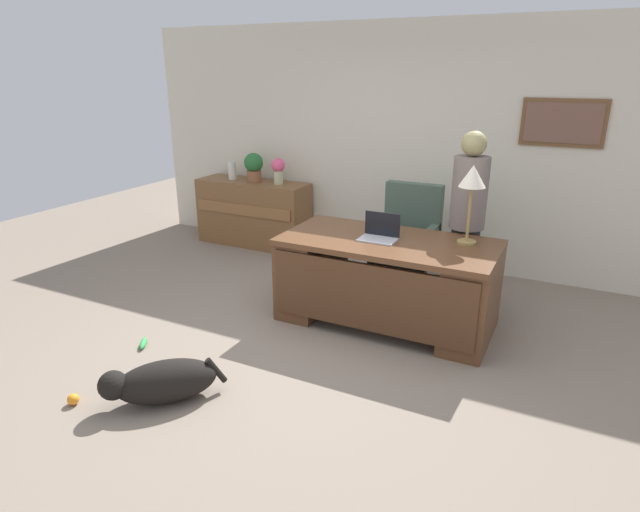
{
  "coord_description": "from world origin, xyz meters",
  "views": [
    {
      "loc": [
        1.79,
        -3.33,
        2.19
      ],
      "look_at": [
        -0.03,
        0.3,
        0.75
      ],
      "focal_mm": 29.72,
      "sensor_mm": 36.0,
      "label": 1
    }
  ],
  "objects_px": {
    "vase_empty": "(232,170)",
    "laptop": "(380,233)",
    "person_standing": "(467,221)",
    "dog_lying": "(161,382)",
    "credenza": "(254,213)",
    "vase_with_flowers": "(278,169)",
    "potted_plant": "(254,166)",
    "desk": "(386,279)",
    "dog_toy_ball": "(73,399)",
    "dog_toy_bone": "(143,343)",
    "armchair": "(407,242)",
    "desk_lamp": "(472,182)"
  },
  "relations": [
    {
      "from": "person_standing",
      "to": "potted_plant",
      "type": "xyz_separation_m",
      "value": [
        -2.84,
        0.78,
        0.17
      ]
    },
    {
      "from": "person_standing",
      "to": "dog_lying",
      "type": "distance_m",
      "value": 2.98
    },
    {
      "from": "armchair",
      "to": "desk_lamp",
      "type": "bearing_deg",
      "value": -44.38
    },
    {
      "from": "person_standing",
      "to": "dog_lying",
      "type": "xyz_separation_m",
      "value": [
        -1.49,
        -2.48,
        -0.71
      ]
    },
    {
      "from": "desk",
      "to": "vase_empty",
      "type": "xyz_separation_m",
      "value": [
        -2.64,
        1.42,
        0.52
      ]
    },
    {
      "from": "potted_plant",
      "to": "armchair",
      "type": "bearing_deg",
      "value": -12.01
    },
    {
      "from": "armchair",
      "to": "dog_lying",
      "type": "xyz_separation_m",
      "value": [
        -0.84,
        -2.79,
        -0.33
      ]
    },
    {
      "from": "vase_empty",
      "to": "armchair",
      "type": "bearing_deg",
      "value": -10.44
    },
    {
      "from": "dog_toy_bone",
      "to": "vase_empty",
      "type": "bearing_deg",
      "value": 109.91
    },
    {
      "from": "vase_with_flowers",
      "to": "vase_empty",
      "type": "distance_m",
      "value": 0.7
    },
    {
      "from": "dog_toy_ball",
      "to": "dog_lying",
      "type": "bearing_deg",
      "value": 30.42
    },
    {
      "from": "vase_with_flowers",
      "to": "potted_plant",
      "type": "xyz_separation_m",
      "value": [
        -0.36,
        0.0,
        0.01
      ]
    },
    {
      "from": "person_standing",
      "to": "dog_toy_bone",
      "type": "distance_m",
      "value": 3.05
    },
    {
      "from": "vase_with_flowers",
      "to": "laptop",
      "type": "bearing_deg",
      "value": -36.98
    },
    {
      "from": "credenza",
      "to": "vase_empty",
      "type": "relative_size",
      "value": 6.47
    },
    {
      "from": "desk",
      "to": "person_standing",
      "type": "height_order",
      "value": "person_standing"
    },
    {
      "from": "armchair",
      "to": "person_standing",
      "type": "height_order",
      "value": "person_standing"
    },
    {
      "from": "vase_empty",
      "to": "potted_plant",
      "type": "xyz_separation_m",
      "value": [
        0.34,
        0.0,
        0.08
      ]
    },
    {
      "from": "vase_empty",
      "to": "laptop",
      "type": "bearing_deg",
      "value": -28.74
    },
    {
      "from": "person_standing",
      "to": "vase_empty",
      "type": "distance_m",
      "value": 3.27
    },
    {
      "from": "person_standing",
      "to": "vase_empty",
      "type": "height_order",
      "value": "person_standing"
    },
    {
      "from": "desk_lamp",
      "to": "credenza",
      "type": "bearing_deg",
      "value": 158.12
    },
    {
      "from": "credenza",
      "to": "person_standing",
      "type": "height_order",
      "value": "person_standing"
    },
    {
      "from": "dog_toy_ball",
      "to": "dog_toy_bone",
      "type": "distance_m",
      "value": 0.85
    },
    {
      "from": "potted_plant",
      "to": "desk",
      "type": "bearing_deg",
      "value": -31.66
    },
    {
      "from": "vase_with_flowers",
      "to": "dog_lying",
      "type": "bearing_deg",
      "value": -73.2
    },
    {
      "from": "dog_toy_ball",
      "to": "dog_toy_bone",
      "type": "height_order",
      "value": "dog_toy_ball"
    },
    {
      "from": "desk",
      "to": "vase_with_flowers",
      "type": "relative_size",
      "value": 5.83
    },
    {
      "from": "armchair",
      "to": "desk_lamp",
      "type": "xyz_separation_m",
      "value": [
        0.74,
        -0.72,
        0.84
      ]
    },
    {
      "from": "desk_lamp",
      "to": "laptop",
      "type": "bearing_deg",
      "value": -163.11
    },
    {
      "from": "person_standing",
      "to": "desk_lamp",
      "type": "distance_m",
      "value": 0.61
    },
    {
      "from": "armchair",
      "to": "dog_lying",
      "type": "bearing_deg",
      "value": -106.83
    },
    {
      "from": "desk_lamp",
      "to": "dog_toy_bone",
      "type": "bearing_deg",
      "value": -145.8
    },
    {
      "from": "credenza",
      "to": "potted_plant",
      "type": "relative_size",
      "value": 4.11
    },
    {
      "from": "desk",
      "to": "armchair",
      "type": "height_order",
      "value": "armchair"
    },
    {
      "from": "vase_with_flowers",
      "to": "potted_plant",
      "type": "bearing_deg",
      "value": 180.0
    },
    {
      "from": "dog_lying",
      "to": "laptop",
      "type": "bearing_deg",
      "value": 64.67
    },
    {
      "from": "desk",
      "to": "dog_lying",
      "type": "height_order",
      "value": "desk"
    },
    {
      "from": "laptop",
      "to": "vase_empty",
      "type": "distance_m",
      "value": 2.92
    },
    {
      "from": "vase_empty",
      "to": "dog_toy_bone",
      "type": "xyz_separation_m",
      "value": [
        0.99,
        -2.73,
        -0.93
      ]
    },
    {
      "from": "person_standing",
      "to": "vase_with_flowers",
      "type": "relative_size",
      "value": 5.26
    },
    {
      "from": "desk_lamp",
      "to": "armchair",
      "type": "bearing_deg",
      "value": 135.62
    },
    {
      "from": "vase_empty",
      "to": "credenza",
      "type": "bearing_deg",
      "value": -0.24
    },
    {
      "from": "person_standing",
      "to": "desk",
      "type": "bearing_deg",
      "value": -129.94
    },
    {
      "from": "desk_lamp",
      "to": "dog_toy_bone",
      "type": "distance_m",
      "value": 3.04
    },
    {
      "from": "laptop",
      "to": "vase_with_flowers",
      "type": "height_order",
      "value": "vase_with_flowers"
    },
    {
      "from": "desk",
      "to": "dog_lying",
      "type": "distance_m",
      "value": 2.09
    },
    {
      "from": "desk",
      "to": "laptop",
      "type": "relative_size",
      "value": 5.82
    },
    {
      "from": "laptop",
      "to": "dog_toy_ball",
      "type": "height_order",
      "value": "laptop"
    },
    {
      "from": "laptop",
      "to": "potted_plant",
      "type": "height_order",
      "value": "potted_plant"
    }
  ]
}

